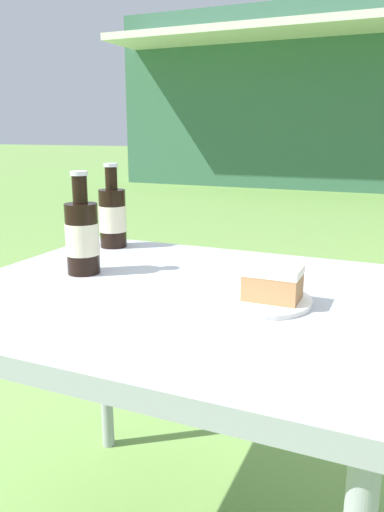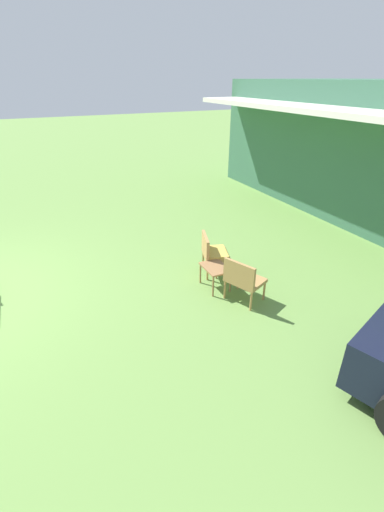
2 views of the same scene
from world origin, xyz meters
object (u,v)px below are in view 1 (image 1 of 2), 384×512
cola_bottle_near (82,236)px  cake_on_plate (266,290)px  patio_table (174,318)px  cola_bottle_far (113,216)px

cola_bottle_near → cake_on_plate: bearing=-4.6°
patio_table → cola_bottle_near: cola_bottle_near is taller
cola_bottle_near → cola_bottle_far: (-0.08, 0.27, 0.00)m
cola_bottle_far → cake_on_plate: bearing=-29.3°
patio_table → cake_on_plate: (0.21, -0.01, 0.09)m
patio_table → cake_on_plate: size_ratio=4.49×
patio_table → cola_bottle_far: cola_bottle_far is taller
cake_on_plate → cola_bottle_far: cola_bottle_far is taller
cola_bottle_near → patio_table: bearing=-6.7°
patio_table → cola_bottle_near: (-0.25, 0.03, 0.16)m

